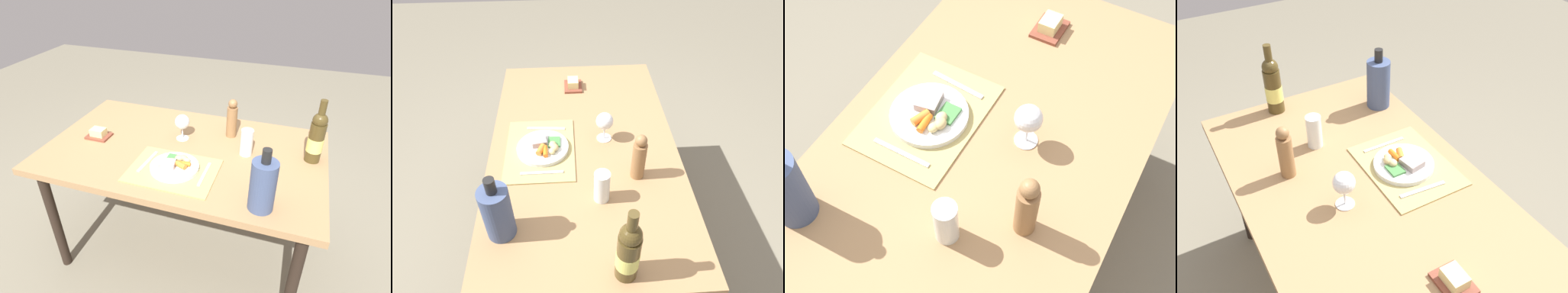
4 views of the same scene
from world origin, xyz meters
TOP-DOWN VIEW (x-y plane):
  - ground_plane at (0.00, 0.00)m, footprint 8.00×8.00m
  - dining_table at (0.00, 0.00)m, footprint 1.49×0.88m
  - placemat at (0.02, -0.20)m, footprint 0.43×0.32m
  - dinner_plate at (0.02, -0.19)m, footprint 0.24×0.24m
  - fork at (-0.13, -0.18)m, footprint 0.03×0.19m
  - knife at (0.18, -0.19)m, footprint 0.01×0.19m
  - cooler_bottle at (0.47, -0.33)m, footprint 0.11×0.11m
  - butter_dish at (-0.51, -0.03)m, footprint 0.13×0.10m
  - wine_glass at (-0.04, 0.10)m, footprint 0.08×0.08m
  - water_tumbler at (0.33, 0.06)m, footprint 0.06×0.06m
  - wine_bottle at (0.66, 0.11)m, footprint 0.08×0.08m
  - pepper_mill at (0.21, 0.22)m, footprint 0.06×0.06m

SIDE VIEW (x-z plane):
  - ground_plane at x=0.00m, z-range 0.00..0.00m
  - dining_table at x=0.00m, z-range 0.30..1.06m
  - placemat at x=0.02m, z-range 0.76..0.77m
  - fork at x=-0.13m, z-range 0.77..0.77m
  - knife at x=0.18m, z-range 0.77..0.77m
  - butter_dish at x=-0.51m, z-range 0.75..0.81m
  - dinner_plate at x=0.02m, z-range 0.76..0.80m
  - water_tumbler at x=0.33m, z-range 0.75..0.89m
  - wine_glass at x=-0.04m, z-range 0.79..0.94m
  - pepper_mill at x=0.21m, z-range 0.75..0.98m
  - cooler_bottle at x=0.47m, z-range 0.73..1.02m
  - wine_bottle at x=0.66m, z-range 0.73..1.06m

